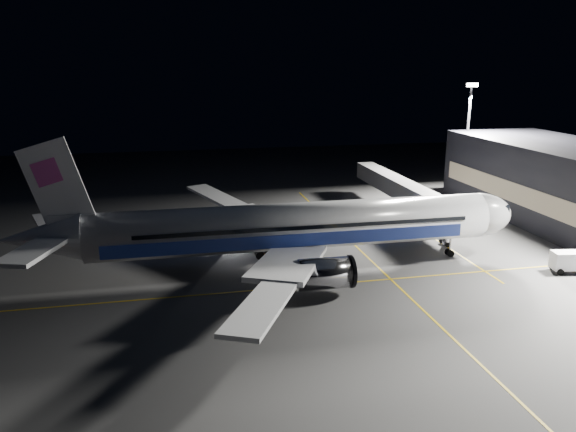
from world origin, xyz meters
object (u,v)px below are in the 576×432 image
Objects in this scene: jet_bridge at (405,191)px; baggage_tug at (229,239)px; airliner at (286,228)px; safety_cone_b at (313,230)px; safety_cone_a at (264,237)px; service_truck at (572,261)px; safety_cone_c at (265,256)px; floodlight_mast_north at (468,129)px.

jet_bridge is 15.03× the size of baggage_tug.
safety_cone_b is (7.08, 14.00, -4.86)m from airliner.
jet_bridge is 58.32× the size of safety_cone_a.
baggage_tug reaches higher than safety_cone_a.
safety_cone_b is at bearing 63.19° from airliner.
service_truck is at bearing -31.11° from safety_cone_a.
service_truck is at bearing -19.45° from safety_cone_c.
jet_bridge reaches higher than safety_cone_b.
floodlight_mast_north is at bearing 37.74° from jet_bridge.
safety_cone_b is at bearing 47.94° from safety_cone_c.
jet_bridge is at bearing -142.26° from floodlight_mast_north.
floodlight_mast_north is 52.72m from safety_cone_c.
airliner is 12.95m from safety_cone_a.
safety_cone_b is 0.91× the size of safety_cone_c.
safety_cone_c is (-1.95, 4.00, -4.83)m from airliner.
service_truck is at bearing -30.45° from baggage_tug.
airliner is at bearing -142.09° from floodlight_mast_north.
service_truck is at bearing -69.42° from jet_bridge.
safety_cone_a is 8.01m from safety_cone_b.
airliner reaches higher than service_truck.
service_truck is (9.91, -26.39, -3.23)m from jet_bridge.
airliner is 6.57m from safety_cone_c.
safety_cone_b is at bearing -165.78° from jet_bridge.
floodlight_mast_north is 31.37× the size of safety_cone_c.
safety_cone_b is (7.75, 2.02, 0.00)m from safety_cone_a.
airliner is 26.86× the size of baggage_tug.
floodlight_mast_north is at bearing 20.32° from baggage_tug.
service_truck is at bearing -101.34° from floodlight_mast_north.
floodlight_mast_north reaches higher than safety_cone_c.
service_truck is 8.68× the size of safety_cone_b.
safety_cone_b is at bearing 9.57° from baggage_tug.
jet_bridge reaches higher than safety_cone_c.
jet_bridge is at bearing 38.04° from airliner.
safety_cone_c is (-34.94, 12.34, -1.02)m from service_truck.
baggage_tug is 3.88× the size of safety_cone_a.
safety_cone_b is at bearing -152.12° from floodlight_mast_north.
floodlight_mast_north is (18.00, 13.93, 7.79)m from jet_bridge.
airliner is 29.31m from jet_bridge.
jet_bridge reaches higher than safety_cone_a.
safety_cone_a is at bearing -165.37° from safety_cone_b.
service_truck reaches higher than safety_cone_c.
jet_bridge is at bearing 29.32° from safety_cone_c.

